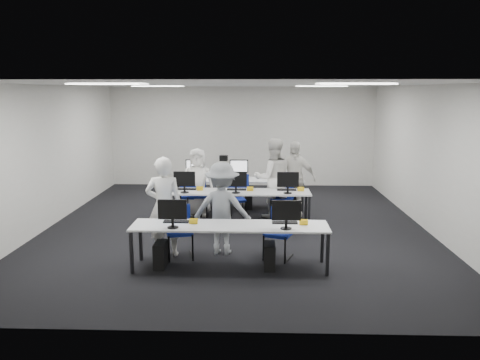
{
  "coord_description": "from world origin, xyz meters",
  "views": [
    {
      "loc": [
        0.41,
        -9.71,
        2.88
      ],
      "look_at": [
        0.08,
        0.09,
        1.0
      ],
      "focal_mm": 35.0,
      "sensor_mm": 36.0,
      "label": 1
    }
  ],
  "objects_px": {
    "chair_2": "(197,203)",
    "photographer": "(222,209)",
    "chair_0": "(180,241)",
    "chair_7": "(280,203)",
    "desk_front": "(230,228)",
    "student_3": "(294,179)",
    "chair_4": "(282,206)",
    "desk_mid": "(236,193)",
    "chair_6": "(237,200)",
    "student_2": "(198,182)",
    "student_0": "(164,207)",
    "chair_3": "(236,207)",
    "chair_1": "(278,243)",
    "student_1": "(273,178)",
    "chair_5": "(190,203)"
  },
  "relations": [
    {
      "from": "chair_2",
      "to": "student_2",
      "type": "height_order",
      "value": "student_2"
    },
    {
      "from": "chair_7",
      "to": "chair_6",
      "type": "bearing_deg",
      "value": 157.1
    },
    {
      "from": "desk_front",
      "to": "student_3",
      "type": "height_order",
      "value": "student_3"
    },
    {
      "from": "student_0",
      "to": "student_3",
      "type": "height_order",
      "value": "student_0"
    },
    {
      "from": "desk_front",
      "to": "student_2",
      "type": "relative_size",
      "value": 2.03
    },
    {
      "from": "chair_4",
      "to": "student_2",
      "type": "xyz_separation_m",
      "value": [
        -1.96,
        0.2,
        0.51
      ]
    },
    {
      "from": "chair_7",
      "to": "photographer",
      "type": "xyz_separation_m",
      "value": [
        -1.16,
        -2.65,
        0.54
      ]
    },
    {
      "from": "desk_mid",
      "to": "chair_3",
      "type": "height_order",
      "value": "chair_3"
    },
    {
      "from": "student_0",
      "to": "chair_6",
      "type": "bearing_deg",
      "value": -113.88
    },
    {
      "from": "chair_7",
      "to": "student_3",
      "type": "height_order",
      "value": "student_3"
    },
    {
      "from": "chair_4",
      "to": "student_3",
      "type": "bearing_deg",
      "value": 67.77
    },
    {
      "from": "chair_3",
      "to": "student_1",
      "type": "xyz_separation_m",
      "value": [
        0.84,
        0.08,
        0.65
      ]
    },
    {
      "from": "chair_4",
      "to": "student_3",
      "type": "height_order",
      "value": "student_3"
    },
    {
      "from": "chair_7",
      "to": "student_1",
      "type": "height_order",
      "value": "student_1"
    },
    {
      "from": "chair_0",
      "to": "chair_7",
      "type": "xyz_separation_m",
      "value": [
        1.89,
        2.88,
        -0.0
      ]
    },
    {
      "from": "chair_5",
      "to": "chair_7",
      "type": "relative_size",
      "value": 0.96
    },
    {
      "from": "chair_0",
      "to": "photographer",
      "type": "bearing_deg",
      "value": 3.12
    },
    {
      "from": "student_1",
      "to": "photographer",
      "type": "relative_size",
      "value": 1.11
    },
    {
      "from": "desk_mid",
      "to": "chair_6",
      "type": "bearing_deg",
      "value": 91.23
    },
    {
      "from": "student_0",
      "to": "chair_4",
      "type": "bearing_deg",
      "value": -133.86
    },
    {
      "from": "chair_6",
      "to": "student_2",
      "type": "distance_m",
      "value": 1.06
    },
    {
      "from": "chair_5",
      "to": "chair_7",
      "type": "bearing_deg",
      "value": 2.91
    },
    {
      "from": "student_0",
      "to": "student_2",
      "type": "height_order",
      "value": "student_0"
    },
    {
      "from": "chair_2",
      "to": "chair_4",
      "type": "height_order",
      "value": "chair_2"
    },
    {
      "from": "chair_7",
      "to": "student_1",
      "type": "distance_m",
      "value": 0.67
    },
    {
      "from": "desk_front",
      "to": "chair_5",
      "type": "relative_size",
      "value": 3.73
    },
    {
      "from": "chair_0",
      "to": "chair_3",
      "type": "relative_size",
      "value": 1.11
    },
    {
      "from": "chair_7",
      "to": "chair_4",
      "type": "bearing_deg",
      "value": -92.34
    },
    {
      "from": "desk_mid",
      "to": "chair_5",
      "type": "distance_m",
      "value": 1.39
    },
    {
      "from": "chair_3",
      "to": "chair_7",
      "type": "distance_m",
      "value": 1.04
    },
    {
      "from": "chair_4",
      "to": "chair_6",
      "type": "height_order",
      "value": "chair_6"
    },
    {
      "from": "chair_6",
      "to": "student_3",
      "type": "bearing_deg",
      "value": -25.04
    },
    {
      "from": "student_0",
      "to": "student_1",
      "type": "distance_m",
      "value": 3.29
    },
    {
      "from": "desk_front",
      "to": "student_3",
      "type": "xyz_separation_m",
      "value": [
        1.3,
        3.38,
        0.19
      ]
    },
    {
      "from": "desk_front",
      "to": "chair_3",
      "type": "relative_size",
      "value": 3.94
    },
    {
      "from": "chair_2",
      "to": "chair_6",
      "type": "height_order",
      "value": "chair_6"
    },
    {
      "from": "chair_0",
      "to": "chair_7",
      "type": "distance_m",
      "value": 3.44
    },
    {
      "from": "chair_0",
      "to": "student_3",
      "type": "distance_m",
      "value": 3.69
    },
    {
      "from": "chair_4",
      "to": "chair_5",
      "type": "bearing_deg",
      "value": -165.87
    },
    {
      "from": "chair_3",
      "to": "chair_5",
      "type": "relative_size",
      "value": 0.95
    },
    {
      "from": "desk_front",
      "to": "chair_0",
      "type": "distance_m",
      "value": 1.1
    },
    {
      "from": "desk_mid",
      "to": "student_2",
      "type": "relative_size",
      "value": 2.03
    },
    {
      "from": "chair_2",
      "to": "student_0",
      "type": "height_order",
      "value": "student_0"
    },
    {
      "from": "chair_6",
      "to": "chair_5",
      "type": "bearing_deg",
      "value": 172.29
    },
    {
      "from": "chair_2",
      "to": "photographer",
      "type": "relative_size",
      "value": 0.58
    },
    {
      "from": "chair_3",
      "to": "chair_6",
      "type": "distance_m",
      "value": 0.42
    },
    {
      "from": "chair_4",
      "to": "chair_6",
      "type": "relative_size",
      "value": 0.92
    },
    {
      "from": "chair_2",
      "to": "student_2",
      "type": "xyz_separation_m",
      "value": [
        0.02,
        0.04,
        0.49
      ]
    },
    {
      "from": "chair_0",
      "to": "chair_1",
      "type": "xyz_separation_m",
      "value": [
        1.73,
        0.01,
        -0.01
      ]
    },
    {
      "from": "photographer",
      "to": "chair_1",
      "type": "bearing_deg",
      "value": 174.51
    }
  ]
}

